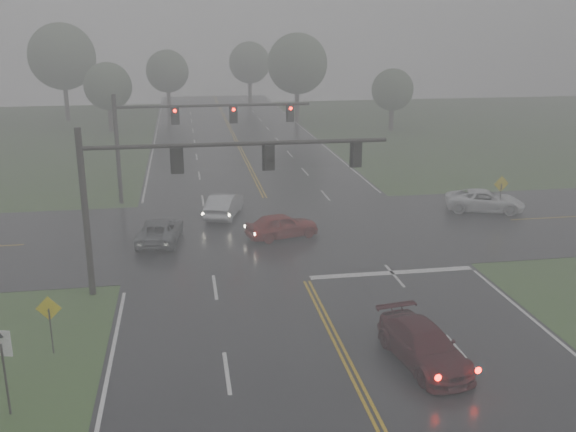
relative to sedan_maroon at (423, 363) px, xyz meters
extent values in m
cube|color=black|center=(-2.78, 14.43, 0.00)|extent=(18.00, 160.00, 0.02)
cube|color=black|center=(-2.78, 16.43, 0.00)|extent=(120.00, 14.00, 0.02)
cube|color=silver|center=(1.72, 8.83, 0.00)|extent=(8.50, 0.50, 0.01)
imported|color=#3A0A10|center=(0.00, 0.00, 0.00)|extent=(2.70, 5.16, 1.43)
imported|color=maroon|center=(-2.94, 15.38, 0.00)|extent=(4.61, 2.79, 1.47)
imported|color=#B6B9BE|center=(-6.00, 20.35, 0.00)|extent=(2.97, 4.93, 1.53)
imported|color=#53565A|center=(-10.04, 15.73, 0.00)|extent=(2.87, 5.07, 1.33)
imported|color=white|center=(11.45, 18.70, 0.00)|extent=(5.66, 3.86, 1.44)
cylinder|color=black|center=(-12.98, 8.62, 3.92)|extent=(0.30, 0.30, 7.84)
cylinder|color=black|center=(-12.98, 8.62, 6.97)|extent=(0.20, 0.20, 0.87)
cylinder|color=black|center=(-5.99, 8.62, 6.92)|extent=(14.00, 0.20, 0.20)
cube|color=black|center=(-8.79, 8.62, 6.26)|extent=(0.37, 0.30, 1.14)
cube|color=black|center=(-8.79, 8.80, 6.26)|extent=(0.60, 0.03, 1.36)
cube|color=black|center=(-4.59, 8.62, 6.26)|extent=(0.37, 0.30, 1.14)
cube|color=black|center=(-4.59, 8.80, 6.26)|extent=(0.60, 0.03, 1.36)
cube|color=black|center=(-0.39, 8.62, 6.26)|extent=(0.37, 0.30, 1.14)
cube|color=black|center=(-0.39, 8.80, 6.26)|extent=(0.60, 0.03, 1.36)
cylinder|color=black|center=(-12.98, 24.77, 3.82)|extent=(0.30, 0.30, 7.64)
cylinder|color=black|center=(-12.98, 24.77, 6.79)|extent=(0.19, 0.19, 0.85)
cylinder|color=black|center=(-6.25, 24.77, 6.73)|extent=(13.48, 0.19, 0.19)
cube|color=black|center=(-8.94, 24.77, 6.10)|extent=(0.36, 0.30, 1.11)
cube|color=black|center=(-8.94, 24.94, 6.10)|extent=(0.58, 0.03, 1.33)
cylinder|color=#FF0C05|center=(-8.94, 24.60, 6.45)|extent=(0.23, 0.06, 0.23)
cube|color=black|center=(-4.90, 24.77, 6.10)|extent=(0.36, 0.30, 1.11)
cube|color=black|center=(-4.90, 24.94, 6.10)|extent=(0.58, 0.03, 1.33)
cylinder|color=#FF0C05|center=(-4.90, 24.60, 6.45)|extent=(0.23, 0.06, 0.23)
cube|color=black|center=(-0.86, 24.77, 6.10)|extent=(0.36, 0.30, 1.11)
cube|color=black|center=(-0.86, 24.94, 6.10)|extent=(0.58, 0.03, 1.33)
cylinder|color=#FF0C05|center=(-0.86, 24.60, 6.45)|extent=(0.23, 0.06, 0.23)
cylinder|color=black|center=(-13.77, 3.00, 0.93)|extent=(0.06, 0.06, 1.87)
cube|color=yellow|center=(-13.77, 3.03, 1.87)|extent=(0.98, 0.16, 0.98)
cylinder|color=black|center=(-14.42, -0.96, 1.27)|extent=(0.08, 0.08, 2.53)
cube|color=silver|center=(-14.42, -0.93, 2.53)|extent=(0.65, 0.19, 0.88)
cube|color=black|center=(-14.42, -0.90, 2.53)|extent=(0.11, 0.05, 0.50)
cylinder|color=black|center=(12.09, 17.86, 1.04)|extent=(0.07, 0.07, 2.07)
cube|color=yellow|center=(12.09, 17.89, 2.07)|extent=(1.09, 0.14, 1.09)
cylinder|color=#322820|center=(-16.77, 57.22, 1.54)|extent=(0.52, 0.52, 3.08)
sphere|color=#3A4E34|center=(-16.77, 57.22, 5.30)|extent=(5.47, 5.47, 5.47)
cylinder|color=#322820|center=(6.17, 61.35, 2.14)|extent=(0.58, 0.58, 4.29)
sphere|color=#3A4E34|center=(6.17, 61.35, 7.39)|extent=(7.63, 7.63, 7.63)
cylinder|color=#322820|center=(-10.25, 73.64, 1.68)|extent=(0.56, 0.56, 3.37)
sphere|color=#3A4E34|center=(-10.25, 73.64, 5.80)|extent=(5.98, 5.98, 5.98)
cylinder|color=#322820|center=(16.10, 53.12, 1.39)|extent=(0.57, 0.57, 2.77)
sphere|color=#3A4E34|center=(16.10, 53.12, 4.77)|extent=(4.93, 4.93, 4.93)
cylinder|color=#322820|center=(-23.29, 67.66, 2.38)|extent=(0.60, 0.60, 4.76)
sphere|color=#3A4E34|center=(-23.29, 67.66, 8.20)|extent=(8.46, 8.46, 8.46)
cylinder|color=#322820|center=(2.46, 83.40, 1.84)|extent=(0.61, 0.61, 3.67)
sphere|color=#3A4E34|center=(2.46, 83.40, 6.33)|extent=(6.53, 6.53, 6.53)
camera|label=1|loc=(-8.45, -20.29, 12.15)|focal=40.00mm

